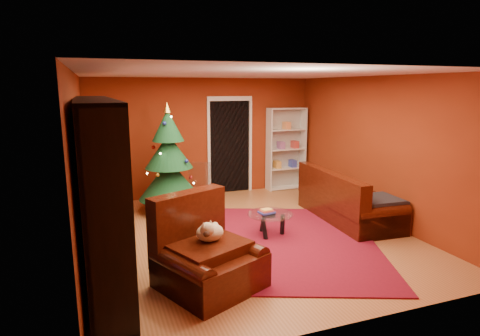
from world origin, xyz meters
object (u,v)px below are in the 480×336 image
object	(u,v)px
coffee_table	(270,224)
white_bookshelf	(286,149)
dog	(210,232)
gift_box_red	(150,200)
media_unit	(100,192)
sofa	(349,195)
rug	(280,241)
acrylic_chair	(198,190)
armchair	(210,252)
christmas_tree	(169,159)
gift_box_green	(207,201)

from	to	relation	value
coffee_table	white_bookshelf	bearing A→B (deg)	59.19
dog	gift_box_red	bearing A→B (deg)	69.53
media_unit	sofa	size ratio (longest dim) A/B	1.36
rug	acrylic_chair	world-z (taller)	acrylic_chair
gift_box_red	acrylic_chair	world-z (taller)	acrylic_chair
rug	armchair	distance (m)	1.81
dog	sofa	xyz separation A→B (m)	(3.07, 1.54, -0.21)
dog	coffee_table	bearing A→B (deg)	18.44
media_unit	christmas_tree	bearing A→B (deg)	60.80
armchair	sofa	world-z (taller)	sofa
gift_box_red	armchair	distance (m)	3.82
gift_box_red	christmas_tree	bearing A→B (deg)	-59.66
gift_box_red	media_unit	bearing A→B (deg)	-107.35
gift_box_red	coffee_table	size ratio (longest dim) A/B	0.27
media_unit	coffee_table	distance (m)	2.83
white_bookshelf	christmas_tree	bearing A→B (deg)	-164.86
dog	white_bookshelf	bearing A→B (deg)	28.84
gift_box_green	coffee_table	size ratio (longest dim) A/B	0.34
dog	acrylic_chair	xyz separation A→B (m)	(0.59, 2.95, -0.25)
white_bookshelf	coffee_table	size ratio (longest dim) A/B	2.66
media_unit	sofa	xyz separation A→B (m)	(4.29, 0.93, -0.67)
gift_box_red	white_bookshelf	world-z (taller)	white_bookshelf
armchair	dog	xyz separation A→B (m)	(0.03, 0.07, 0.22)
sofa	coffee_table	size ratio (longest dim) A/B	2.93
coffee_table	acrylic_chair	world-z (taller)	acrylic_chair
white_bookshelf	dog	distance (m)	5.02
gift_box_green	acrylic_chair	size ratio (longest dim) A/B	0.29
armchair	coffee_table	size ratio (longest dim) A/B	1.56
rug	coffee_table	world-z (taller)	coffee_table
media_unit	rug	bearing A→B (deg)	5.04
gift_box_green	sofa	xyz separation A→B (m)	(2.25, -1.65, 0.34)
gift_box_red	acrylic_chair	distance (m)	1.19
christmas_tree	acrylic_chair	world-z (taller)	christmas_tree
gift_box_green	gift_box_red	bearing A→B (deg)	153.51
armchair	coffee_table	distance (m)	1.95
white_bookshelf	armchair	distance (m)	5.10
armchair	acrylic_chair	distance (m)	3.08
christmas_tree	sofa	distance (m)	3.45
white_bookshelf	sofa	distance (m)	2.51
gift_box_red	white_bookshelf	distance (m)	3.38
media_unit	coffee_table	xyz separation A→B (m)	(2.59, 0.65, -0.94)
gift_box_green	acrylic_chair	world-z (taller)	acrylic_chair
coffee_table	media_unit	bearing A→B (deg)	-165.96
rug	dog	distance (m)	1.83
coffee_table	dog	bearing A→B (deg)	-137.27
gift_box_red	sofa	size ratio (longest dim) A/B	0.09
rug	armchair	size ratio (longest dim) A/B	2.95
rug	coffee_table	bearing A→B (deg)	97.32
gift_box_green	sofa	world-z (taller)	sofa
rug	coffee_table	xyz separation A→B (m)	(-0.04, 0.31, 0.19)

